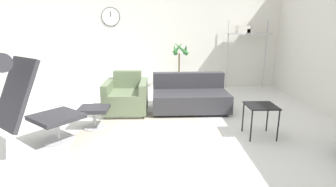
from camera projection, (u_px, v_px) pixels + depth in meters
ground_plane at (149, 128)px, 4.21m from camera, size 12.00×12.00×0.00m
wall_back at (153, 34)px, 6.77m from camera, size 12.00×0.09×2.80m
round_rug at (149, 136)px, 3.90m from camera, size 2.23×2.23×0.01m
lounge_chair at (25, 95)px, 3.27m from camera, size 1.12×1.19×1.31m
ottoman at (94, 113)px, 4.16m from camera, size 0.46×0.39×0.35m
armchair_red at (126, 97)px, 4.92m from camera, size 0.78×0.83×0.75m
couch_low at (190, 97)px, 5.08m from camera, size 1.44×0.91×0.69m
side_table at (261, 109)px, 3.80m from camera, size 0.42×0.42×0.48m
potted_plant at (179, 74)px, 6.52m from camera, size 0.40×0.43×1.25m
shelf_unit at (247, 33)px, 6.54m from camera, size 1.06×0.28×1.74m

